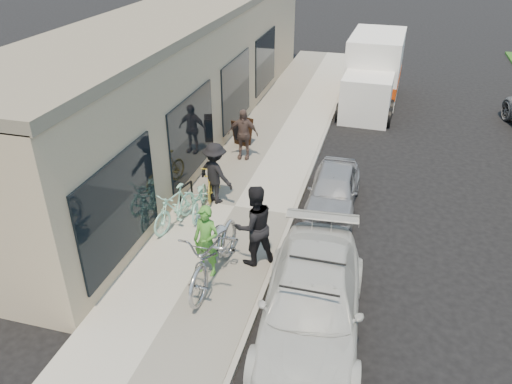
# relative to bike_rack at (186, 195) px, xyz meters

# --- Properties ---
(ground) EXTENTS (120.00, 120.00, 0.00)m
(ground) POSITION_rel_bike_rack_xyz_m (3.11, -2.46, -0.61)
(ground) COLOR black
(ground) RESTS_ON ground
(sidewalk) EXTENTS (3.00, 34.00, 0.15)m
(sidewalk) POSITION_rel_bike_rack_xyz_m (1.11, 0.54, -0.54)
(sidewalk) COLOR #ABA799
(sidewalk) RESTS_ON ground
(curb) EXTENTS (0.12, 34.00, 0.13)m
(curb) POSITION_rel_bike_rack_xyz_m (2.66, 0.54, -0.55)
(curb) COLOR gray
(curb) RESTS_ON ground
(storefront) EXTENTS (3.60, 20.00, 4.22)m
(storefront) POSITION_rel_bike_rack_xyz_m (-2.13, 5.53, 1.51)
(storefront) COLOR tan
(storefront) RESTS_ON ground
(bike_rack) EXTENTS (0.17, 0.53, 0.77)m
(bike_rack) POSITION_rel_bike_rack_xyz_m (0.00, 0.00, 0.00)
(bike_rack) COLOR black
(bike_rack) RESTS_ON sidewalk
(sandwich_board) EXTENTS (0.68, 0.68, 0.87)m
(sandwich_board) POSITION_rel_bike_rack_xyz_m (0.17, 4.37, -0.02)
(sandwich_board) COLOR black
(sandwich_board) RESTS_ON sidewalk
(sedan_white) EXTENTS (2.17, 4.64, 1.35)m
(sedan_white) POSITION_rel_bike_rack_xyz_m (3.76, -3.17, 0.04)
(sedan_white) COLOR silver
(sedan_white) RESTS_ON ground
(sedan_silver) EXTENTS (1.31, 3.17, 1.07)m
(sedan_silver) POSITION_rel_bike_rack_xyz_m (3.55, 1.41, -0.08)
(sedan_silver) COLOR #A0A1A5
(sedan_silver) RESTS_ON ground
(moving_truck) EXTENTS (2.21, 5.47, 2.65)m
(moving_truck) POSITION_rel_bike_rack_xyz_m (3.93, 10.27, 0.56)
(moving_truck) COLOR white
(moving_truck) RESTS_ON ground
(tandem_bike) EXTENTS (0.97, 2.60, 1.35)m
(tandem_bike) POSITION_rel_bike_rack_xyz_m (1.62, -2.37, 0.21)
(tandem_bike) COLOR #A8A8AA
(tandem_bike) RESTS_ON sidewalk
(woman_rider) EXTENTS (0.65, 0.49, 1.60)m
(woman_rider) POSITION_rel_bike_rack_xyz_m (1.38, -2.23, 0.34)
(woman_rider) COLOR #468F2F
(woman_rider) RESTS_ON sidewalk
(man_standing) EXTENTS (1.14, 1.10, 1.85)m
(man_standing) POSITION_rel_bike_rack_xyz_m (2.23, -1.59, 0.46)
(man_standing) COLOR black
(man_standing) RESTS_ON sidewalk
(cruiser_bike_a) EXTENTS (0.82, 1.74, 1.01)m
(cruiser_bike_a) POSITION_rel_bike_rack_xyz_m (-0.01, -0.70, 0.04)
(cruiser_bike_a) COLOR #99E4C9
(cruiser_bike_a) RESTS_ON sidewalk
(cruiser_bike_b) EXTENTS (0.80, 1.64, 0.83)m
(cruiser_bike_b) POSITION_rel_bike_rack_xyz_m (0.36, -0.00, -0.05)
(cruiser_bike_b) COLOR #99E4C9
(cruiser_bike_b) RESTS_ON sidewalk
(cruiser_bike_c) EXTENTS (0.86, 1.75, 1.02)m
(cruiser_bike_c) POSITION_rel_bike_rack_xyz_m (0.33, 1.01, 0.04)
(cruiser_bike_c) COLOR gold
(cruiser_bike_c) RESTS_ON sidewalk
(bystander_a) EXTENTS (1.23, 1.01, 1.66)m
(bystander_a) POSITION_rel_bike_rack_xyz_m (0.57, 0.66, 0.37)
(bystander_a) COLOR black
(bystander_a) RESTS_ON sidewalk
(bystander_b) EXTENTS (0.96, 0.48, 1.59)m
(bystander_b) POSITION_rel_bike_rack_xyz_m (0.48, 3.44, 0.33)
(bystander_b) COLOR brown
(bystander_b) RESTS_ON sidewalk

